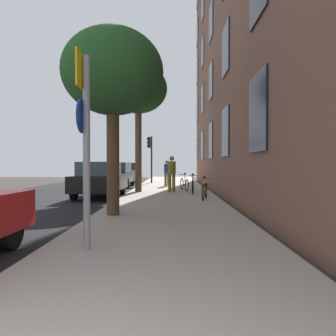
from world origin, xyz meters
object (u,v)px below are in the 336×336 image
Objects in this scene: car_1 at (100,179)px; car_3 at (130,172)px; traffic_light at (150,151)px; tree_near at (113,74)px; bicycle_0 at (205,191)px; bicycle_2 at (184,184)px; pedestrian_1 at (167,171)px; pedestrian_0 at (172,171)px; bicycle_1 at (193,186)px; tree_far at (138,90)px; car_2 at (118,174)px; sign_post at (85,134)px.

car_1 and car_3 have the same top height.
tree_near is (0.01, -15.11, 1.55)m from traffic_light.
traffic_light reaches higher than car_1.
bicycle_0 is at bearing -75.42° from traffic_light.
pedestrian_1 is at bearing 105.18° from bicycle_2.
pedestrian_1 is at bearing -68.76° from traffic_light.
bicycle_1 is at bearing -41.97° from pedestrian_0.
car_1 is at bearing -170.17° from bicycle_1.
bicycle_1 is at bearing 9.83° from car_1.
tree_far is 1.50× the size of car_2.
tree_near is 2.85× the size of pedestrian_0.
pedestrian_0 reaches higher than bicycle_1.
traffic_light is 2.08× the size of bicycle_2.
tree_near is 3.04× the size of bicycle_1.
traffic_light reaches higher than car_2.
tree_near reaches higher than bicycle_0.
bicycle_2 is 4.61m from car_1.
sign_post is 0.78× the size of car_1.
bicycle_2 is at bearing -44.06° from car_2.
car_1 is (-4.59, 1.94, 0.36)m from bicycle_0.
traffic_light is 0.53× the size of tree_far.
car_3 is at bearing 107.95° from bicycle_0.
tree_near reaches higher than car_3.
traffic_light is 9.65m from car_1.
car_1 is (-3.28, -1.66, -0.32)m from pedestrian_0.
car_3 is (-5.02, 15.50, 0.36)m from bicycle_0.
car_1 reaches higher than bicycle_0.
tree_far is 5.64m from bicycle_1.
bicycle_0 is (3.02, -3.71, -4.84)m from tree_far.
bicycle_0 is (2.73, 7.41, -1.55)m from sign_post.
bicycle_2 is at bearing 31.04° from car_1.
car_2 is at bearing 120.14° from bicycle_0.
traffic_light is 2.19× the size of bicycle_0.
car_3 is (-4.37, 11.19, 0.36)m from bicycle_2.
bicycle_0 is (2.94, -11.30, -2.02)m from traffic_light.
pedestrian_0 is at bearing 138.03° from bicycle_1.
bicycle_0 is 4.35m from bicycle_2.
sign_post reaches higher than car_3.
sign_post is 8.05m from bicycle_0.
sign_post is at bearing -94.11° from pedestrian_1.
car_1 is (-1.64, -9.37, -1.66)m from traffic_light.
bicycle_1 reaches higher than bicycle_2.
pedestrian_1 reaches higher than bicycle_2.
car_1 is at bearing 101.22° from sign_post.
pedestrian_1 is at bearing -65.87° from car_3.
car_2 is at bearing -88.84° from car_3.
tree_near reaches higher than pedestrian_0.
tree_far is at bearing 159.29° from bicycle_1.
tree_far is (-0.29, 11.12, 3.28)m from sign_post.
tree_far is 1.46× the size of car_3.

